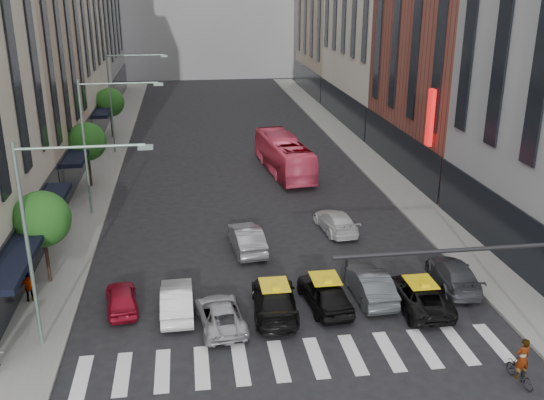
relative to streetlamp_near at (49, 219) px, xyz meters
name	(u,v)px	position (x,y,z in m)	size (l,w,h in m)	color
ground	(309,381)	(10.04, -4.00, -5.90)	(160.00, 160.00, 0.00)	black
sidewalk_left	(102,171)	(-1.46, 26.00, -5.83)	(3.00, 96.00, 0.15)	slate
sidewalk_right	(369,161)	(21.54, 26.00, -5.83)	(3.00, 96.00, 0.15)	slate
building_left_b	(5,25)	(-6.96, 24.00, 6.10)	(8.00, 16.00, 24.00)	tan
building_right_b	(457,9)	(27.04, 23.00, 7.10)	(8.00, 18.00, 26.00)	brown
tree_near	(42,219)	(-1.76, 6.00, -2.25)	(2.88, 2.88, 4.95)	black
tree_mid	(87,142)	(-1.76, 22.00, -2.25)	(2.88, 2.88, 4.95)	black
tree_far	(110,102)	(-1.76, 38.00, -2.25)	(2.88, 2.88, 4.95)	black
streetlamp_near	(49,219)	(0.00, 0.00, 0.00)	(5.38, 0.25, 9.00)	gray
streetlamp_mid	(98,130)	(0.00, 16.00, 0.00)	(5.38, 0.25, 9.00)	gray
streetlamp_far	(120,89)	(0.00, 32.00, 0.00)	(5.38, 0.25, 9.00)	gray
traffic_signal	(519,278)	(17.74, -5.00, -1.43)	(10.10, 0.20, 6.00)	black
liberty_sign	(430,118)	(22.64, 16.00, 0.10)	(0.30, 0.70, 4.00)	red
car_red	(122,298)	(2.20, 2.78, -5.29)	(1.45, 3.59, 1.22)	maroon
car_white_front	(177,300)	(4.84, 2.06, -5.20)	(1.49, 4.27, 1.41)	white
car_silver	(220,314)	(6.82, 0.63, -5.31)	(1.97, 4.27, 1.19)	#A2A2A7
taxi_left	(274,299)	(9.44, 1.41, -5.17)	(2.05, 5.05, 1.47)	black
taxi_center	(325,293)	(11.94, 1.64, -5.15)	(1.78, 4.43, 1.51)	black
car_grey_mid	(369,284)	(14.34, 2.23, -5.15)	(1.59, 4.56, 1.50)	#3E4145
taxi_right	(419,295)	(16.49, 0.95, -5.24)	(2.20, 4.77, 1.32)	black
car_grey_curb	(454,274)	(19.04, 2.78, -5.22)	(1.92, 4.71, 1.37)	#3B3D43
car_row2_left	(246,238)	(8.87, 8.78, -5.14)	(1.62, 4.64, 1.53)	gray
car_row2_right	(336,221)	(14.78, 10.90, -5.25)	(1.85, 4.54, 1.32)	silver
bus	(284,155)	(13.55, 23.81, -4.41)	(2.51, 10.74, 2.99)	#EE4668
motorcycle	(520,373)	(18.22, -5.30, -5.47)	(0.57, 1.65, 0.87)	black
rider	(525,345)	(18.22, -5.30, -4.17)	(0.63, 0.42, 1.74)	gray
pedestrian_far	(29,287)	(-2.29, 3.99, -4.99)	(0.90, 0.37, 1.53)	gray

